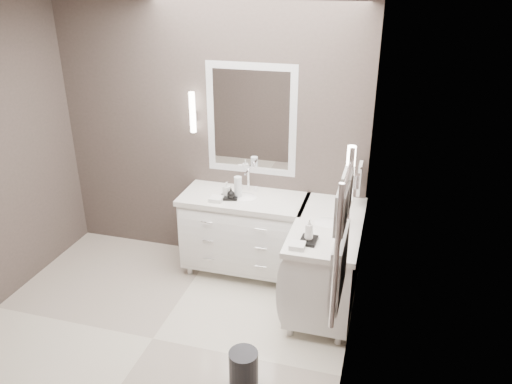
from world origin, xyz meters
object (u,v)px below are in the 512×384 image
(vanity_back, at_px, (244,229))
(waste_bin, at_px, (243,369))
(vanity_right, at_px, (326,258))
(towel_ladder, at_px, (341,244))

(vanity_back, xyz_separation_m, waste_bin, (0.45, -1.51, -0.33))
(vanity_back, xyz_separation_m, vanity_right, (0.88, -0.33, 0.00))
(waste_bin, bearing_deg, vanity_right, 70.31)
(vanity_right, height_order, towel_ladder, towel_ladder)
(vanity_right, height_order, waste_bin, vanity_right)
(towel_ladder, xyz_separation_m, waste_bin, (-0.65, 0.11, -1.24))
(vanity_right, distance_m, towel_ladder, 1.60)
(vanity_back, distance_m, waste_bin, 1.61)
(vanity_back, relative_size, waste_bin, 4.01)
(vanity_back, distance_m, towel_ladder, 2.16)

